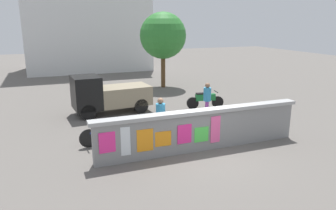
# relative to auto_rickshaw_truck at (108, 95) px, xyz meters

# --- Properties ---
(ground) EXTENTS (60.00, 60.00, 0.00)m
(ground) POSITION_rel_auto_rickshaw_truck_xyz_m (2.10, 2.39, -0.90)
(ground) COLOR #605B56
(poster_wall) EXTENTS (7.48, 0.42, 1.42)m
(poster_wall) POSITION_rel_auto_rickshaw_truck_xyz_m (2.09, -5.61, -0.17)
(poster_wall) COLOR gray
(poster_wall) RESTS_ON ground
(auto_rickshaw_truck) EXTENTS (3.71, 1.79, 1.85)m
(auto_rickshaw_truck) POSITION_rel_auto_rickshaw_truck_xyz_m (0.00, 0.00, 0.00)
(auto_rickshaw_truck) COLOR black
(auto_rickshaw_truck) RESTS_ON ground
(motorcycle) EXTENTS (1.88, 0.63, 0.87)m
(motorcycle) POSITION_rel_auto_rickshaw_truck_xyz_m (4.67, -0.91, -0.44)
(motorcycle) COLOR black
(motorcycle) RESTS_ON ground
(bicycle_near) EXTENTS (1.71, 0.44, 0.95)m
(bicycle_near) POSITION_rel_auto_rickshaw_truck_xyz_m (2.67, -3.89, -0.54)
(bicycle_near) COLOR black
(bicycle_near) RESTS_ON ground
(bicycle_far) EXTENTS (1.71, 0.44, 0.95)m
(bicycle_far) POSITION_rel_auto_rickshaw_truck_xyz_m (-0.94, -3.98, -0.54)
(bicycle_far) COLOR black
(bicycle_far) RESTS_ON ground
(person_walking) EXTENTS (0.44, 0.44, 1.62)m
(person_walking) POSITION_rel_auto_rickshaw_truck_xyz_m (1.10, -4.31, 0.09)
(person_walking) COLOR #3F994C
(person_walking) RESTS_ON ground
(person_bystander) EXTENTS (0.48, 0.48, 1.62)m
(person_bystander) POSITION_rel_auto_rickshaw_truck_xyz_m (4.01, -2.40, 0.09)
(person_bystander) COLOR purple
(person_bystander) RESTS_ON ground
(tree_roadside) EXTENTS (2.98, 2.98, 4.86)m
(tree_roadside) POSITION_rel_auto_rickshaw_truck_xyz_m (4.61, 4.89, 2.45)
(tree_roadside) COLOR brown
(tree_roadside) RESTS_ON ground
(building_background) EXTENTS (10.65, 6.69, 8.61)m
(building_background) POSITION_rel_auto_rickshaw_truck_xyz_m (1.15, 15.16, 3.42)
(building_background) COLOR silver
(building_background) RESTS_ON ground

